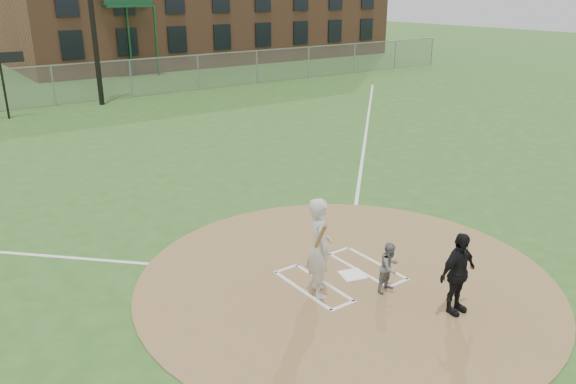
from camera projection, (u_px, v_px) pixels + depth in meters
ground at (346, 280)px, 11.35m from camera, size 140.00×140.00×0.00m
dirt_circle at (346, 279)px, 11.34m from camera, size 8.40×8.40×0.02m
home_plate at (352, 275)px, 11.45m from camera, size 0.58×0.58×0.03m
foul_line_first at (366, 131)px, 23.15m from camera, size 17.04×17.04×0.01m
catcher at (390, 267)px, 10.74m from camera, size 0.54×0.45×1.00m
umpire at (458, 274)px, 9.93m from camera, size 0.91×0.40×1.54m
batters_boxes at (341, 276)px, 11.45m from camera, size 2.08×1.88×0.01m
batter_at_plate at (319, 247)px, 10.47m from camera, size 0.80×1.11×1.96m
outfield_fence at (53, 86)px, 27.80m from camera, size 56.08×0.08×2.03m
scoreboard_sign at (0, 65)px, 24.59m from camera, size 2.00×0.10×2.93m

